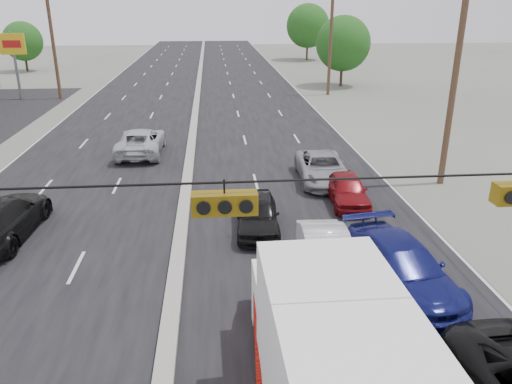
% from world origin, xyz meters
% --- Properties ---
extents(road_surface, '(20.00, 160.00, 0.02)m').
position_xyz_m(road_surface, '(0.00, 30.00, 0.00)').
color(road_surface, black).
rests_on(road_surface, ground).
extents(center_median, '(0.50, 160.00, 0.20)m').
position_xyz_m(center_median, '(0.00, 30.00, 0.10)').
color(center_median, gray).
rests_on(center_median, ground).
extents(utility_pole_left_c, '(1.60, 0.30, 10.00)m').
position_xyz_m(utility_pole_left_c, '(-12.50, 40.00, 5.11)').
color(utility_pole_left_c, '#422D1E').
rests_on(utility_pole_left_c, ground).
extents(utility_pole_right_b, '(1.60, 0.30, 10.00)m').
position_xyz_m(utility_pole_right_b, '(12.50, 15.00, 5.11)').
color(utility_pole_right_b, '#422D1E').
rests_on(utility_pole_right_b, ground).
extents(utility_pole_right_c, '(1.60, 0.30, 10.00)m').
position_xyz_m(utility_pole_right_c, '(12.50, 40.00, 5.11)').
color(utility_pole_right_c, '#422D1E').
rests_on(utility_pole_right_c, ground).
extents(traffic_signals, '(25.00, 0.30, 0.54)m').
position_xyz_m(traffic_signals, '(1.40, 0.00, 5.49)').
color(traffic_signals, black).
rests_on(traffic_signals, ground).
extents(pole_sign_far, '(2.20, 0.25, 6.00)m').
position_xyz_m(pole_sign_far, '(-16.00, 40.00, 4.41)').
color(pole_sign_far, slate).
rests_on(pole_sign_far, ground).
extents(tree_left_far, '(4.80, 4.80, 6.12)m').
position_xyz_m(tree_left_far, '(-22.00, 60.00, 3.72)').
color(tree_left_far, '#382619').
rests_on(tree_left_far, ground).
extents(tree_right_mid, '(5.60, 5.60, 7.14)m').
position_xyz_m(tree_right_mid, '(15.00, 45.00, 4.34)').
color(tree_right_mid, '#382619').
rests_on(tree_right_mid, ground).
extents(tree_right_far, '(6.40, 6.40, 8.16)m').
position_xyz_m(tree_right_far, '(16.00, 70.00, 4.96)').
color(tree_right_far, '#382619').
rests_on(tree_right_far, ground).
extents(box_truck, '(2.58, 7.06, 3.56)m').
position_xyz_m(box_truck, '(3.50, 0.50, 1.83)').
color(box_truck, black).
rests_on(box_truck, ground).
extents(red_sedan, '(1.78, 4.53, 1.47)m').
position_xyz_m(red_sedan, '(3.00, 3.26, 0.73)').
color(red_sedan, '#991309').
rests_on(red_sedan, ground).
extents(queue_car_a, '(1.85, 4.12, 1.38)m').
position_xyz_m(queue_car_a, '(2.98, 10.39, 0.69)').
color(queue_car_a, black).
rests_on(queue_car_a, ground).
extents(queue_car_b, '(1.67, 4.37, 1.42)m').
position_xyz_m(queue_car_b, '(4.91, 6.82, 0.71)').
color(queue_car_b, silver).
rests_on(queue_car_b, ground).
extents(queue_car_c, '(2.50, 5.06, 1.38)m').
position_xyz_m(queue_car_c, '(6.70, 15.75, 0.69)').
color(queue_car_c, '#93949A').
rests_on(queue_car_c, ground).
extents(queue_car_d, '(2.87, 5.60, 1.55)m').
position_xyz_m(queue_car_d, '(7.00, 5.70, 0.78)').
color(queue_car_d, navy).
rests_on(queue_car_d, ground).
extents(queue_car_e, '(1.75, 3.95, 1.32)m').
position_xyz_m(queue_car_e, '(7.17, 12.78, 0.66)').
color(queue_car_e, maroon).
rests_on(queue_car_e, ground).
extents(oncoming_near, '(2.54, 5.71, 1.63)m').
position_xyz_m(oncoming_near, '(-6.70, 10.56, 0.81)').
color(oncoming_near, black).
rests_on(oncoming_near, ground).
extents(oncoming_far, '(2.52, 5.41, 1.50)m').
position_xyz_m(oncoming_far, '(-2.86, 21.42, 0.75)').
color(oncoming_far, '#B9BDC2').
rests_on(oncoming_far, ground).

